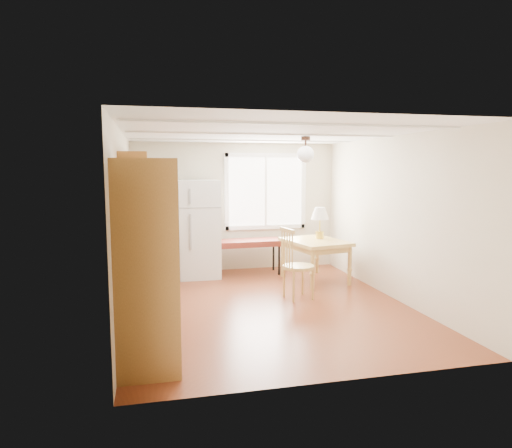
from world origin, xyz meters
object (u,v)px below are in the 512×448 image
object	(u,v)px
refrigerator	(199,229)
chair	(292,259)
dining_table	(315,246)
bench	(246,244)

from	to	relation	value
refrigerator	chair	bearing A→B (deg)	-55.08
chair	dining_table	bearing A→B (deg)	44.39
refrigerator	dining_table	size ratio (longest dim) A/B	1.34
refrigerator	bench	bearing A→B (deg)	-0.72
chair	refrigerator	bearing A→B (deg)	115.03
dining_table	refrigerator	bearing A→B (deg)	146.21
refrigerator	dining_table	world-z (taller)	refrigerator
bench	chair	bearing A→B (deg)	-81.28
refrigerator	chair	xyz separation A→B (m)	(1.24, -1.82, -0.26)
chair	bench	bearing A→B (deg)	91.87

